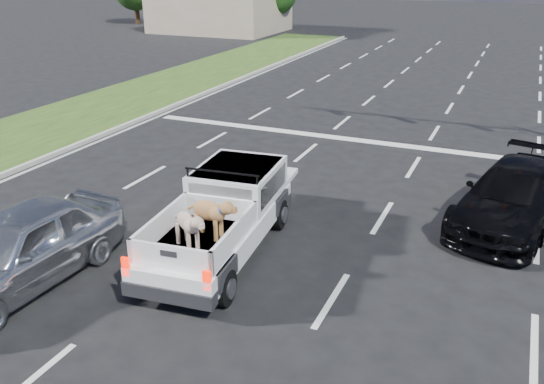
# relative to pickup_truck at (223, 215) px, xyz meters

# --- Properties ---
(ground) EXTENTS (160.00, 160.00, 0.00)m
(ground) POSITION_rel_pickup_truck_xyz_m (1.03, -0.94, -0.86)
(ground) COLOR black
(ground) RESTS_ON ground
(road_markings) EXTENTS (17.75, 60.00, 0.01)m
(road_markings) POSITION_rel_pickup_truck_xyz_m (1.03, 5.62, -0.85)
(road_markings) COLOR silver
(road_markings) RESTS_ON ground
(grass_median_left) EXTENTS (5.00, 60.00, 0.10)m
(grass_median_left) POSITION_rel_pickup_truck_xyz_m (-10.47, 5.06, -0.81)
(grass_median_left) COLOR #204515
(grass_median_left) RESTS_ON ground
(curb_left) EXTENTS (0.15, 60.00, 0.14)m
(curb_left) POSITION_rel_pickup_truck_xyz_m (-8.02, 5.06, -0.79)
(curb_left) COLOR #A19D94
(curb_left) RESTS_ON ground
(building_left) EXTENTS (10.00, 8.00, 4.40)m
(building_left) POSITION_rel_pickup_truck_xyz_m (-18.97, 35.06, 1.34)
(building_left) COLOR tan
(building_left) RESTS_ON ground
(pickup_truck) EXTENTS (2.27, 5.06, 1.84)m
(pickup_truck) POSITION_rel_pickup_truck_xyz_m (0.00, 0.00, 0.00)
(pickup_truck) COLOR black
(pickup_truck) RESTS_ON ground
(silver_sedan) EXTENTS (2.03, 4.61, 1.54)m
(silver_sedan) POSITION_rel_pickup_truck_xyz_m (-2.95, -2.75, -0.08)
(silver_sedan) COLOR #BABCC2
(silver_sedan) RESTS_ON ground
(black_coupe) EXTENTS (3.06, 5.26, 1.43)m
(black_coupe) POSITION_rel_pickup_truck_xyz_m (5.66, 3.94, -0.14)
(black_coupe) COLOR black
(black_coupe) RESTS_ON ground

